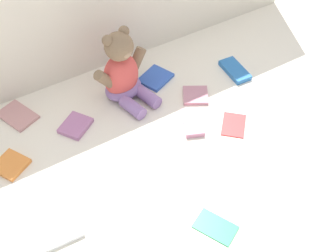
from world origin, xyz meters
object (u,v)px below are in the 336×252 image
(book_case_0, at_px, (195,95))
(book_case_4, at_px, (76,126))
(book_case_10, at_px, (18,116))
(book_case_8, at_px, (156,78))
(book_case_3, at_px, (173,252))
(book_case_5, at_px, (11,165))
(book_case_7, at_px, (216,227))
(teddy_bear, at_px, (123,74))
(book_case_6, at_px, (193,123))
(book_case_1, at_px, (235,70))
(book_case_2, at_px, (234,124))
(book_case_9, at_px, (60,231))

(book_case_0, bearing_deg, book_case_4, -71.17)
(book_case_4, distance_m, book_case_10, 0.22)
(book_case_0, relative_size, book_case_8, 0.79)
(book_case_3, height_order, book_case_10, same)
(book_case_5, relative_size, book_case_8, 0.83)
(book_case_0, height_order, book_case_7, book_case_0)
(teddy_bear, distance_m, book_case_6, 0.30)
(book_case_4, height_order, book_case_5, book_case_4)
(book_case_1, height_order, book_case_7, book_case_1)
(book_case_1, relative_size, book_case_10, 1.01)
(book_case_0, bearing_deg, book_case_8, -123.27)
(book_case_10, bearing_deg, book_case_1, 144.14)
(book_case_2, bearing_deg, book_case_1, 94.70)
(book_case_3, xyz_separation_m, book_case_4, (-0.05, 0.57, 0.00))
(book_case_7, bearing_deg, book_case_9, 123.99)
(book_case_5, bearing_deg, book_case_1, 59.46)
(teddy_bear, xyz_separation_m, book_case_1, (0.43, -0.11, -0.09))
(book_case_2, relative_size, book_case_4, 1.07)
(book_case_10, bearing_deg, book_case_9, 64.23)
(book_case_2, relative_size, book_case_8, 0.95)
(book_case_0, distance_m, book_case_10, 0.65)
(book_case_5, bearing_deg, book_case_0, 56.44)
(book_case_5, bearing_deg, book_case_3, -0.69)
(book_case_3, bearing_deg, book_case_0, -97.14)
(book_case_6, bearing_deg, book_case_2, 170.76)
(teddy_bear, xyz_separation_m, book_case_2, (0.26, -0.33, -0.10))
(book_case_6, relative_size, book_case_8, 1.07)
(book_case_0, height_order, book_case_6, book_case_6)
(book_case_1, relative_size, book_case_7, 1.15)
(book_case_3, height_order, book_case_5, book_case_5)
(book_case_8, xyz_separation_m, book_case_9, (-0.56, -0.42, 0.00))
(book_case_4, bearing_deg, book_case_5, 67.03)
(teddy_bear, height_order, book_case_0, teddy_bear)
(book_case_5, bearing_deg, book_case_2, 42.31)
(teddy_bear, bearing_deg, book_case_3, -119.51)
(book_case_2, xyz_separation_m, book_case_3, (-0.43, -0.29, 0.00))
(book_case_1, bearing_deg, book_case_5, -176.72)
(teddy_bear, height_order, book_case_6, teddy_bear)
(book_case_9, xyz_separation_m, book_case_10, (0.04, 0.51, -0.00))
(book_case_9, distance_m, book_case_10, 0.51)
(book_case_1, distance_m, book_case_2, 0.28)
(book_case_5, bearing_deg, book_case_7, 10.18)
(book_case_3, xyz_separation_m, book_case_6, (0.31, 0.37, 0.00))
(book_case_4, bearing_deg, book_case_2, -154.11)
(book_case_7, height_order, book_case_9, book_case_9)
(book_case_0, xyz_separation_m, book_case_10, (-0.60, 0.24, -0.00))
(book_case_1, xyz_separation_m, book_case_4, (-0.65, 0.05, -0.00))
(book_case_0, height_order, book_case_4, book_case_4)
(book_case_0, bearing_deg, book_case_2, 41.27)
(book_case_6, bearing_deg, book_case_1, -130.31)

